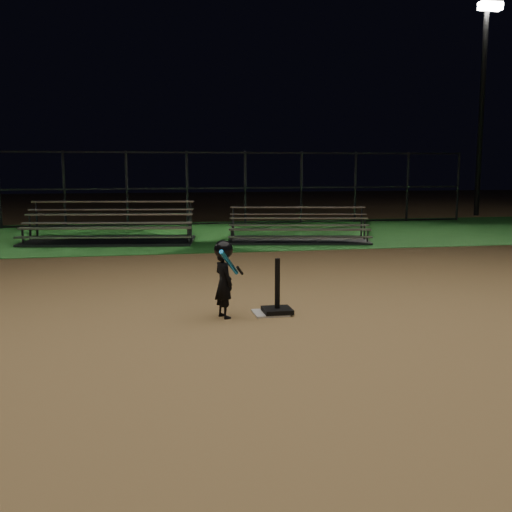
{
  "coord_description": "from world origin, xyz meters",
  "views": [
    {
      "loc": [
        -1.77,
        -7.92,
        1.98
      ],
      "look_at": [
        0.0,
        1.0,
        0.65
      ],
      "focal_mm": 43.06,
      "sensor_mm": 36.0,
      "label": 1
    }
  ],
  "objects_px": {
    "batting_tee": "(277,303)",
    "light_pole_right": "(483,91)",
    "home_plate": "(270,313)",
    "bleacher_left": "(110,234)",
    "bleacher_right": "(298,235)",
    "child_batter": "(224,277)"
  },
  "relations": [
    {
      "from": "batting_tee",
      "to": "light_pole_right",
      "type": "height_order",
      "value": "light_pole_right"
    },
    {
      "from": "bleacher_left",
      "to": "bleacher_right",
      "type": "xyz_separation_m",
      "value": [
        4.92,
        -0.78,
        -0.03
      ]
    },
    {
      "from": "home_plate",
      "to": "child_batter",
      "type": "relative_size",
      "value": 0.44
    },
    {
      "from": "home_plate",
      "to": "light_pole_right",
      "type": "relative_size",
      "value": 0.05
    },
    {
      "from": "home_plate",
      "to": "light_pole_right",
      "type": "height_order",
      "value": "light_pole_right"
    },
    {
      "from": "light_pole_right",
      "to": "batting_tee",
      "type": "bearing_deg",
      "value": -128.49
    },
    {
      "from": "home_plate",
      "to": "bleacher_left",
      "type": "relative_size",
      "value": 0.1
    },
    {
      "from": "child_batter",
      "to": "bleacher_left",
      "type": "bearing_deg",
      "value": -9.43
    },
    {
      "from": "batting_tee",
      "to": "bleacher_right",
      "type": "xyz_separation_m",
      "value": [
        2.42,
        7.84,
        0.03
      ]
    },
    {
      "from": "home_plate",
      "to": "bleacher_right",
      "type": "height_order",
      "value": "bleacher_right"
    },
    {
      "from": "child_batter",
      "to": "bleacher_right",
      "type": "height_order",
      "value": "child_batter"
    },
    {
      "from": "bleacher_left",
      "to": "light_pole_right",
      "type": "height_order",
      "value": "light_pole_right"
    },
    {
      "from": "home_plate",
      "to": "bleacher_right",
      "type": "relative_size",
      "value": 0.11
    },
    {
      "from": "batting_tee",
      "to": "child_batter",
      "type": "distance_m",
      "value": 0.83
    },
    {
      "from": "batting_tee",
      "to": "bleacher_right",
      "type": "bearing_deg",
      "value": 72.87
    },
    {
      "from": "child_batter",
      "to": "home_plate",
      "type": "bearing_deg",
      "value": -103.48
    },
    {
      "from": "home_plate",
      "to": "light_pole_right",
      "type": "xyz_separation_m",
      "value": [
        12.0,
        14.94,
        4.93
      ]
    },
    {
      "from": "home_plate",
      "to": "bleacher_right",
      "type": "distance_m",
      "value": 8.2
    },
    {
      "from": "bleacher_left",
      "to": "bleacher_right",
      "type": "distance_m",
      "value": 4.99
    },
    {
      "from": "batting_tee",
      "to": "light_pole_right",
      "type": "bearing_deg",
      "value": 51.51
    },
    {
      "from": "home_plate",
      "to": "bleacher_left",
      "type": "bearing_deg",
      "value": 105.74
    },
    {
      "from": "bleacher_right",
      "to": "home_plate",
      "type": "bearing_deg",
      "value": -96.04
    }
  ]
}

